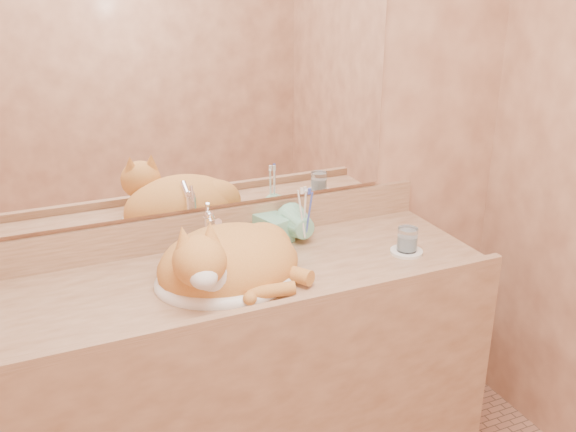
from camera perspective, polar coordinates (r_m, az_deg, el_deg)
name	(u,v)px	position (r m, az deg, el deg)	size (l,w,h in m)	color
wall_back	(204,129)	(2.10, -7.47, 7.69)	(2.40, 0.02, 2.50)	#9A6146
vanity_counter	(240,389)	(2.22, -4.28, -15.09)	(1.60, 0.55, 0.85)	brown
mirror	(203,86)	(2.06, -7.56, 11.40)	(1.30, 0.02, 0.80)	white
sink_basin	(227,260)	(1.94, -5.45, -3.88)	(0.44, 0.36, 0.14)	white
faucet	(210,233)	(2.08, -6.96, -1.54)	(0.05, 0.12, 0.18)	white
cat	(227,260)	(1.92, -5.48, -3.93)	(0.44, 0.36, 0.24)	#C2722C
soap_dispenser	(286,219)	(2.15, -0.20, -0.24)	(0.09, 0.09, 0.20)	#76BC99
toothbrush_cup	(305,231)	(2.16, 1.56, -1.33)	(0.12, 0.12, 0.11)	#76BC99
toothbrushes	(306,212)	(2.14, 1.58, 0.39)	(0.03, 0.03, 0.21)	white
saucer	(406,252)	(2.17, 10.48, -3.13)	(0.11, 0.11, 0.01)	white
water_glass	(407,239)	(2.15, 10.56, -2.06)	(0.07, 0.07, 0.08)	silver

